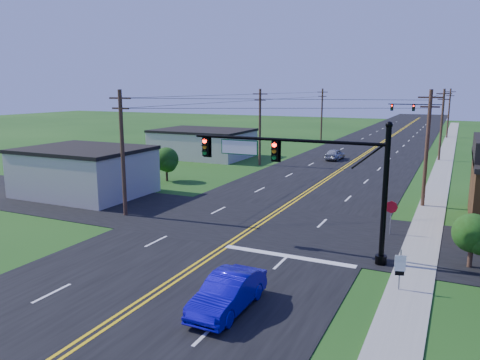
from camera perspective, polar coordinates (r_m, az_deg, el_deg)
The scene contains 20 objects.
ground at distance 22.07m, azimuth -10.71°, elevation -13.39°, with size 260.00×260.00×0.00m, color #184112.
road_main at distance 67.81m, azimuth 14.84°, elevation 3.10°, with size 16.00×220.00×0.04m, color black.
road_cross at distance 31.90m, azimuth 2.04°, elevation -5.37°, with size 70.00×10.00×0.04m, color black.
sidewalk at distance 56.86m, azimuth 23.39°, elevation 1.08°, with size 2.00×160.00×0.08m, color gray.
signal_mast_main at distance 25.68m, azimuth 7.49°, elevation 1.33°, with size 11.30×0.60×7.48m.
signal_mast_far at distance 96.52m, azimuth 20.92°, elevation 7.74°, with size 10.98×0.60×7.48m.
cream_bldg_near at distance 42.41m, azimuth -18.41°, elevation 1.03°, with size 10.20×8.20×4.10m.
cream_bldg_far at distance 62.80m, azimuth -4.54°, elevation 4.51°, with size 12.20×9.20×3.70m.
utility_pole_left_a at distance 34.12m, azimuth -14.13°, elevation 3.46°, with size 1.80×0.28×9.00m.
utility_pole_left_b at distance 55.63m, azimuth 2.44°, elevation 6.65°, with size 1.80×0.28×9.00m.
utility_pole_left_c at distance 81.15m, azimuth 9.94°, elevation 7.91°, with size 1.80×0.28×9.00m.
utility_pole_right_a at distance 38.43m, azimuth 21.83°, elevation 3.83°, with size 1.80×0.28×9.00m.
utility_pole_right_b at distance 64.31m, azimuth 23.37°, elevation 6.36°, with size 1.80×0.28×9.00m.
utility_pole_right_c at distance 94.25m, azimuth 24.10°, elevation 7.55°, with size 1.80×0.28×9.00m.
shrub_corner at distance 26.64m, azimuth 26.49°, elevation -5.83°, with size 2.00×2.00×2.86m.
tree_left at distance 46.67m, azimuth -8.96°, elevation 2.48°, with size 2.40×2.40×3.37m.
blue_car at distance 19.86m, azimuth -1.49°, elevation -13.66°, with size 1.60×4.60×1.52m, color #1208B2.
distant_car at distance 61.22m, azimuth 11.49°, elevation 3.06°, with size 1.66×4.12×1.40m, color #A6A7AB.
route_sign at distance 22.64m, azimuth 18.92°, elevation -10.01°, with size 0.49×0.15×1.98m.
stop_sign at distance 30.69m, azimuth 17.95°, elevation -3.56°, with size 0.78×0.14×2.20m.
Camera 1 is at (12.02, -16.12, 9.10)m, focal length 35.00 mm.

